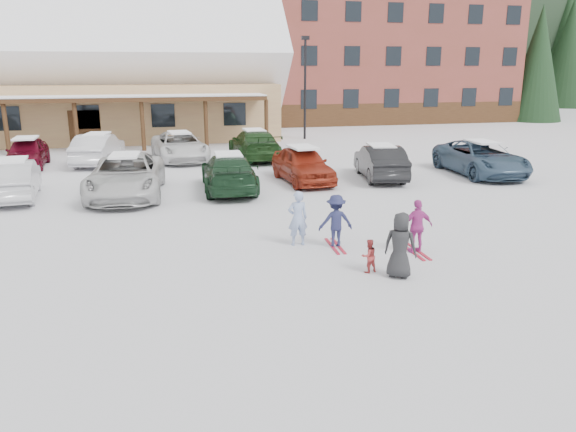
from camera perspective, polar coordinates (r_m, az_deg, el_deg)
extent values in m
plane|color=silver|center=(13.67, -0.27, -5.18)|extent=(160.00, 160.00, 0.00)
cube|color=tan|center=(41.07, -22.07, 9.83)|extent=(28.00, 10.00, 3.60)
cube|color=#422814|center=(34.90, -23.72, 10.76)|extent=(25.20, 2.60, 0.25)
cube|color=white|center=(40.98, -22.59, 15.02)|extent=(29.12, 9.69, 9.69)
cube|color=brown|center=(53.93, 7.61, 16.21)|extent=(24.00, 14.00, 12.00)
cube|color=brown|center=(50.62, -9.67, 14.52)|extent=(7.00, 12.60, 9.00)
cube|color=#422814|center=(47.61, 10.38, 10.13)|extent=(24.00, 0.10, 1.80)
cylinder|color=black|center=(37.73, 1.74, 12.63)|extent=(0.16, 0.16, 6.35)
cube|color=black|center=(37.74, 1.78, 17.64)|extent=(0.50, 0.25, 0.25)
cylinder|color=black|center=(55.47, 23.55, 9.56)|extent=(0.60, 0.60, 1.32)
cone|color=black|center=(55.35, 24.18, 15.33)|extent=(4.84, 4.84, 9.90)
cylinder|color=black|center=(57.35, -4.32, 10.75)|extent=(0.60, 0.60, 1.08)
cone|color=black|center=(57.20, -4.41, 15.34)|extent=(3.96, 3.96, 8.10)
cylinder|color=black|center=(69.27, 19.37, 10.81)|extent=(0.60, 0.60, 1.38)
cone|color=black|center=(69.18, 19.80, 15.65)|extent=(5.06, 5.06, 10.35)
imported|color=#90A4D1|center=(15.09, 0.99, -0.23)|extent=(0.56, 0.37, 1.51)
imported|color=#AE3535|center=(13.33, 8.21, -4.03)|extent=(0.45, 0.39, 0.81)
imported|color=#1E2146|center=(15.02, 4.87, -0.51)|extent=(0.95, 0.58, 1.43)
cube|color=#AF192F|center=(15.22, 4.82, -3.05)|extent=(0.28, 1.41, 0.03)
imported|color=#B73691|center=(14.87, 13.00, -1.04)|extent=(0.83, 0.36, 1.41)
cube|color=#AF192F|center=(15.08, 12.85, -3.56)|extent=(0.22, 1.40, 0.03)
imported|color=#252527|center=(13.04, 11.33, -2.93)|extent=(0.89, 0.84, 1.53)
imported|color=#B9B9BE|center=(22.73, -26.10, 3.34)|extent=(1.99, 4.53, 1.45)
imported|color=silver|center=(21.69, -16.12, 3.95)|extent=(2.94, 5.78, 1.57)
imported|color=#17341E|center=(21.98, -6.04, 4.42)|extent=(2.25, 5.04, 1.44)
imported|color=maroon|center=(23.52, 1.50, 5.24)|extent=(2.09, 4.47, 1.48)
imported|color=black|center=(24.55, 9.36, 5.43)|extent=(2.24, 4.60, 1.45)
imported|color=#385068|center=(26.58, 18.99, 5.58)|extent=(2.68, 5.46, 1.49)
imported|color=#5B0819|center=(29.81, -24.97, 5.86)|extent=(1.82, 4.21, 1.42)
imported|color=silver|center=(29.40, -18.72, 6.46)|extent=(2.38, 4.81, 1.52)
imported|color=silver|center=(29.64, -10.94, 6.97)|extent=(3.01, 5.47, 1.45)
imported|color=#1C3C18|center=(29.53, -3.45, 7.26)|extent=(2.22, 5.30, 1.53)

